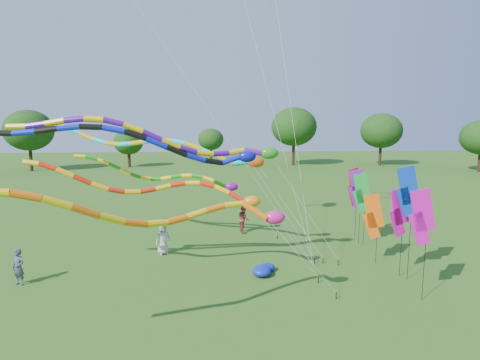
{
  "coord_description": "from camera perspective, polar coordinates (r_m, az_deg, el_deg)",
  "views": [
    {
      "loc": [
        -2.67,
        -15.67,
        7.79
      ],
      "look_at": [
        -1.32,
        3.8,
        4.8
      ],
      "focal_mm": 30.0,
      "sensor_mm": 36.0,
      "label": 1
    }
  ],
  "objects": [
    {
      "name": "ground",
      "position": [
        17.7,
        5.37,
        -17.44
      ],
      "size": [
        160.0,
        160.0,
        0.0
      ],
      "primitive_type": "plane",
      "color": "#2D5B18",
      "rests_on": "ground"
    },
    {
      "name": "tree_ring",
      "position": [
        17.48,
        9.16,
        1.56
      ],
      "size": [
        115.42,
        112.29,
        9.62
      ],
      "color": "#382314",
      "rests_on": "ground"
    },
    {
      "name": "tube_kite_red",
      "position": [
        18.62,
        -9.8,
        -1.23
      ],
      "size": [
        12.99,
        1.09,
        6.56
      ],
      "rotation": [
        0.0,
        0.0,
        -0.04
      ],
      "color": "black",
      "rests_on": "ground"
    },
    {
      "name": "tube_kite_orange",
      "position": [
        13.77,
        -9.82,
        -4.5
      ],
      "size": [
        12.85,
        5.73,
        6.54
      ],
      "rotation": [
        0.0,
        0.0,
        0.39
      ],
      "color": "black",
      "rests_on": "ground"
    },
    {
      "name": "tube_kite_purple",
      "position": [
        18.85,
        -8.36,
        5.41
      ],
      "size": [
        15.22,
        2.55,
        8.5
      ],
      "rotation": [
        0.0,
        0.0,
        0.16
      ],
      "color": "black",
      "rests_on": "ground"
    },
    {
      "name": "tube_kite_blue",
      "position": [
        18.76,
        -13.58,
        4.94
      ],
      "size": [
        16.31,
        3.29,
        8.35
      ],
      "rotation": [
        0.0,
        0.0,
        0.22
      ],
      "color": "black",
      "rests_on": "ground"
    },
    {
      "name": "tube_kite_cyan",
      "position": [
        22.58,
        -9.45,
        4.5
      ],
      "size": [
        15.17,
        4.18,
        8.26
      ],
      "rotation": [
        0.0,
        0.0,
        -0.23
      ],
      "color": "black",
      "rests_on": "ground"
    },
    {
      "name": "tube_kite_green",
      "position": [
        26.31,
        -9.37,
        0.46
      ],
      "size": [
        12.96,
        1.99,
        6.05
      ],
      "rotation": [
        0.0,
        0.0,
        -0.12
      ],
      "color": "black",
      "rests_on": "ground"
    },
    {
      "name": "banner_pole_magenta_b",
      "position": [
        18.61,
        24.42,
        -4.86
      ],
      "size": [
        1.16,
        0.25,
        4.94
      ],
      "rotation": [
        0.0,
        0.0,
        -0.15
      ],
      "color": "black",
      "rests_on": "ground"
    },
    {
      "name": "banner_pole_orange",
      "position": [
        22.69,
        18.4,
        -4.93
      ],
      "size": [
        1.13,
        0.43,
        3.87
      ],
      "rotation": [
        0.0,
        0.0,
        -0.31
      ],
      "color": "black",
      "rests_on": "ground"
    },
    {
      "name": "banner_pole_red",
      "position": [
        26.43,
        15.93,
        -0.97
      ],
      "size": [
        1.09,
        0.56,
        4.76
      ],
      "rotation": [
        0.0,
        0.0,
        0.43
      ],
      "color": "black",
      "rests_on": "ground"
    },
    {
      "name": "banner_pole_magenta_a",
      "position": [
        20.99,
        21.68,
        -4.3
      ],
      "size": [
        1.15,
        0.35,
        4.55
      ],
      "rotation": [
        0.0,
        0.0,
        0.23
      ],
      "color": "black",
      "rests_on": "ground"
    },
    {
      "name": "banner_pole_violet",
      "position": [
        25.81,
        16.31,
        -1.22
      ],
      "size": [
        1.16,
        0.09,
        4.76
      ],
      "rotation": [
        0.0,
        0.0,
        -0.01
      ],
      "color": "black",
      "rests_on": "ground"
    },
    {
      "name": "banner_pole_blue_b",
      "position": [
        20.62,
        22.72,
        -1.57
      ],
      "size": [
        1.16,
        0.25,
        5.63
      ],
      "rotation": [
        0.0,
        0.0,
        -0.15
      ],
      "color": "black",
      "rests_on": "ground"
    },
    {
      "name": "banner_pole_green",
      "position": [
        25.48,
        16.89,
        -1.77
      ],
      "size": [
        1.16,
        0.2,
        4.58
      ],
      "rotation": [
        0.0,
        0.0,
        -0.1
      ],
      "color": "black",
      "rests_on": "ground"
    },
    {
      "name": "blue_nylon_heap",
      "position": [
        20.88,
        3.88,
        -12.61
      ],
      "size": [
        1.16,
        1.49,
        0.46
      ],
      "color": "#0D22AC",
      "rests_on": "ground"
    },
    {
      "name": "person_a",
      "position": [
        23.85,
        -10.89,
        -8.21
      ],
      "size": [
        1.05,
        0.9,
        1.82
      ],
      "primitive_type": "imported",
      "rotation": [
        0.0,
        0.0,
        0.43
      ],
      "color": "beige",
      "rests_on": "ground"
    },
    {
      "name": "person_b",
      "position": [
        21.93,
        -28.98,
        -10.8
      ],
      "size": [
        0.75,
        0.63,
        1.75
      ],
      "primitive_type": "imported",
      "rotation": [
        0.0,
        0.0,
        -0.38
      ],
      "color": "#41445B",
      "rests_on": "ground"
    },
    {
      "name": "person_c",
      "position": [
        27.83,
        0.52,
        -5.56
      ],
      "size": [
        0.84,
        1.01,
        1.86
      ],
      "primitive_type": "imported",
      "rotation": [
        0.0,
        0.0,
        1.73
      ],
      "color": "maroon",
      "rests_on": "ground"
    }
  ]
}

